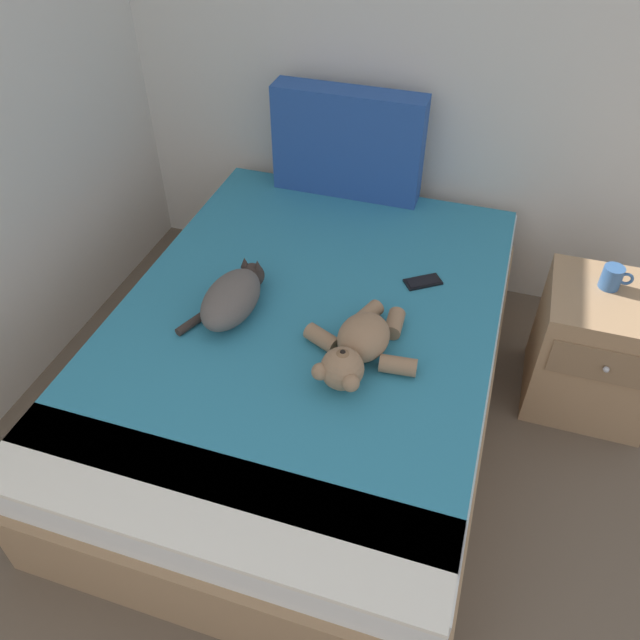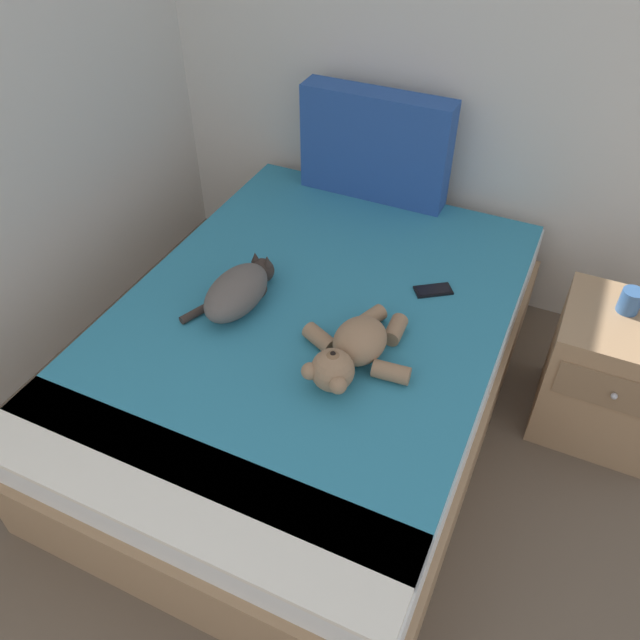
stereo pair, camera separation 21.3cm
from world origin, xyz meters
The scene contains 8 objects.
wall_back centered at (1.72, 4.44, 1.29)m, with size 3.55×0.06×2.58m, color beige.
bed centered at (1.24, 3.32, 0.27)m, with size 1.49×2.05×0.54m.
patterned_cushion centered at (1.14, 4.25, 0.79)m, with size 0.70×0.14×0.51m.
cat centered at (0.97, 3.25, 0.61)m, with size 0.26×0.42×0.15m.
teddy_bear centered at (1.49, 3.14, 0.61)m, with size 0.43×0.50×0.16m.
cell_phone centered at (1.63, 3.65, 0.54)m, with size 0.16×0.14×0.01m.
nightstand centered at (2.37, 3.75, 0.29)m, with size 0.49×0.49×0.57m.
mug centered at (2.34, 3.80, 0.62)m, with size 0.12×0.08×0.09m.
Camera 1 is at (1.84, 1.60, 2.13)m, focal length 35.44 mm.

